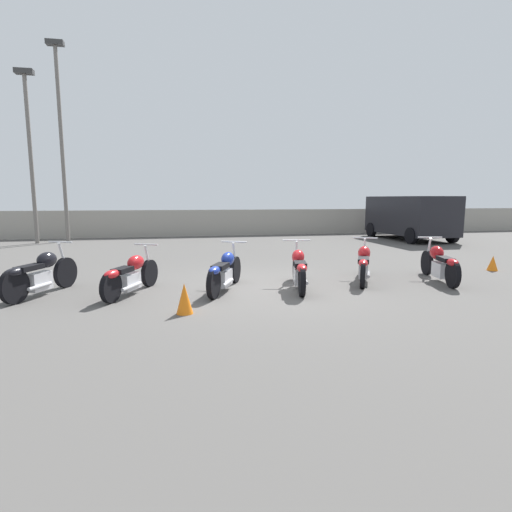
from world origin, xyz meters
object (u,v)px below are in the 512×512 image
at_px(motorcycle_slot_1, 131,275).
at_px(motorcycle_slot_4, 364,264).
at_px(light_pole_right, 61,128).
at_px(motorcycle_slot_0, 40,274).
at_px(motorcycle_slot_3, 299,269).
at_px(light_pole_left, 30,142).
at_px(traffic_cone_far, 184,298).
at_px(motorcycle_slot_2, 225,271).
at_px(traffic_cone_near, 493,263).
at_px(parked_van, 410,215).
at_px(motorcycle_slot_5, 440,263).

height_order(motorcycle_slot_1, motorcycle_slot_4, motorcycle_slot_4).
bearing_deg(light_pole_right, motorcycle_slot_4, -49.72).
bearing_deg(motorcycle_slot_0, motorcycle_slot_1, 14.68).
relative_size(motorcycle_slot_1, motorcycle_slot_3, 0.90).
xyz_separation_m(light_pole_left, traffic_cone_far, (6.00, -11.96, -3.97)).
bearing_deg(light_pole_right, motorcycle_slot_1, -70.53).
distance_m(light_pole_right, motorcycle_slot_2, 13.23).
relative_size(light_pole_right, motorcycle_slot_1, 4.47).
bearing_deg(motorcycle_slot_1, traffic_cone_far, -32.31).
bearing_deg(motorcycle_slot_4, traffic_cone_near, 35.79).
distance_m(light_pole_left, motorcycle_slot_1, 12.12).
height_order(light_pole_right, traffic_cone_far, light_pole_right).
bearing_deg(motorcycle_slot_3, light_pole_right, 135.77).
bearing_deg(motorcycle_slot_3, light_pole_left, 141.05).
height_order(motorcycle_slot_2, parked_van, parked_van).
height_order(motorcycle_slot_3, traffic_cone_near, motorcycle_slot_3).
relative_size(motorcycle_slot_1, motorcycle_slot_4, 0.95).
bearing_deg(motorcycle_slot_0, parked_van, 55.36).
bearing_deg(motorcycle_slot_0, traffic_cone_far, -10.61).
bearing_deg(traffic_cone_far, light_pole_left, 116.65).
height_order(light_pole_right, parked_van, light_pole_right).
bearing_deg(motorcycle_slot_5, motorcycle_slot_3, -164.09).
xyz_separation_m(light_pole_left, motorcycle_slot_2, (6.87, -10.41, -3.82)).
bearing_deg(motorcycle_slot_1, motorcycle_slot_5, 24.19).
bearing_deg(motorcycle_slot_3, motorcycle_slot_5, 13.44).
distance_m(parked_van, traffic_cone_near, 8.25).
xyz_separation_m(motorcycle_slot_0, motorcycle_slot_1, (1.75, -0.26, -0.04)).
bearing_deg(parked_van, motorcycle_slot_2, -139.20).
bearing_deg(traffic_cone_far, traffic_cone_near, 16.88).
xyz_separation_m(light_pole_right, motorcycle_slot_0, (2.13, -10.72, -4.51)).
height_order(motorcycle_slot_1, motorcycle_slot_5, motorcycle_slot_5).
bearing_deg(parked_van, light_pole_left, 173.14).
xyz_separation_m(motorcycle_slot_2, motorcycle_slot_5, (5.03, -0.03, 0.01)).
xyz_separation_m(motorcycle_slot_3, traffic_cone_near, (5.74, 1.03, -0.21)).
height_order(light_pole_left, traffic_cone_near, light_pole_left).
relative_size(motorcycle_slot_4, motorcycle_slot_5, 0.94).
height_order(motorcycle_slot_1, traffic_cone_near, motorcycle_slot_1).
relative_size(light_pole_left, traffic_cone_near, 17.75).
distance_m(motorcycle_slot_0, traffic_cone_far, 3.34).
distance_m(light_pole_right, traffic_cone_far, 14.28).
relative_size(light_pole_right, traffic_cone_near, 21.20).
height_order(motorcycle_slot_0, motorcycle_slot_3, motorcycle_slot_0).
xyz_separation_m(motorcycle_slot_5, parked_van, (4.70, 8.79, 0.71)).
relative_size(traffic_cone_near, traffic_cone_far, 0.77).
distance_m(motorcycle_slot_2, motorcycle_slot_5, 5.03).
bearing_deg(motorcycle_slot_1, motorcycle_slot_0, -163.61).
relative_size(motorcycle_slot_0, motorcycle_slot_5, 0.92).
distance_m(motorcycle_slot_0, motorcycle_slot_2, 3.65).
height_order(motorcycle_slot_4, traffic_cone_far, motorcycle_slot_4).
bearing_deg(light_pole_right, motorcycle_slot_3, -56.46).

